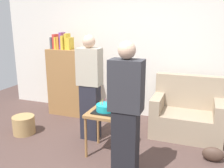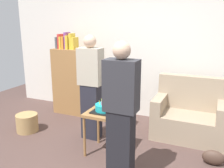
% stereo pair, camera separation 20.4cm
% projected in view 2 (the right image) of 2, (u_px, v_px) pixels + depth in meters
% --- Properties ---
extents(wall_back, '(6.00, 0.10, 2.70)m').
position_uv_depth(wall_back, '(148.00, 47.00, 4.56)').
color(wall_back, silver).
rests_on(wall_back, ground_plane).
extents(couch, '(1.10, 0.70, 0.96)m').
position_uv_depth(couch, '(189.00, 116.00, 3.93)').
color(couch, gray).
rests_on(couch, ground_plane).
extents(bookshelf, '(0.80, 0.36, 1.62)m').
position_uv_depth(bookshelf, '(73.00, 80.00, 4.87)').
color(bookshelf, olive).
rests_on(bookshelf, ground_plane).
extents(side_table, '(0.48, 0.48, 0.62)m').
position_uv_depth(side_table, '(105.00, 118.00, 3.39)').
color(side_table, olive).
rests_on(side_table, ground_plane).
extents(birthday_cake, '(0.32, 0.32, 0.17)m').
position_uv_depth(birthday_cake, '(105.00, 108.00, 3.35)').
color(birthday_cake, black).
rests_on(birthday_cake, side_table).
extents(person_blowing_candles, '(0.36, 0.22, 1.63)m').
position_uv_depth(person_blowing_candles, '(91.00, 87.00, 3.77)').
color(person_blowing_candles, '#23232D').
rests_on(person_blowing_candles, ground_plane).
extents(person_holding_cake, '(0.36, 0.22, 1.63)m').
position_uv_depth(person_holding_cake, '(121.00, 115.00, 2.67)').
color(person_holding_cake, black).
rests_on(person_holding_cake, ground_plane).
extents(wicker_basket, '(0.36, 0.36, 0.30)m').
position_uv_depth(wicker_basket, '(27.00, 123.00, 4.15)').
color(wicker_basket, '#A88451').
rests_on(wicker_basket, ground_plane).
extents(handbag, '(0.28, 0.14, 0.20)m').
position_uv_depth(handbag, '(213.00, 158.00, 3.19)').
color(handbag, '#473328').
rests_on(handbag, ground_plane).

